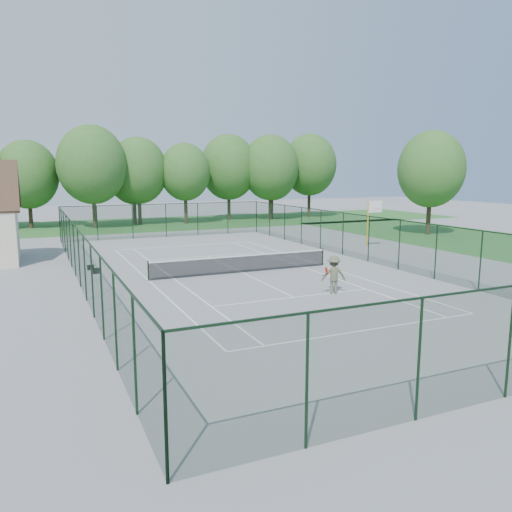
# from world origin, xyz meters

# --- Properties ---
(ground) EXTENTS (140.00, 140.00, 0.00)m
(ground) POSITION_xyz_m (0.00, 0.00, 0.00)
(ground) COLOR gray
(ground) RESTS_ON ground
(grass_far) EXTENTS (80.00, 16.00, 0.01)m
(grass_far) POSITION_xyz_m (0.00, 30.00, 0.01)
(grass_far) COLOR #33732E
(grass_far) RESTS_ON ground
(grass_side) EXTENTS (14.00, 40.00, 0.01)m
(grass_side) POSITION_xyz_m (24.00, 4.00, 0.01)
(grass_side) COLOR #33732E
(grass_side) RESTS_ON ground
(court_lines) EXTENTS (11.05, 23.85, 0.01)m
(court_lines) POSITION_xyz_m (0.00, 0.00, 0.00)
(court_lines) COLOR white
(court_lines) RESTS_ON ground
(tennis_net) EXTENTS (11.08, 0.08, 1.10)m
(tennis_net) POSITION_xyz_m (0.00, 0.00, 0.58)
(tennis_net) COLOR black
(tennis_net) RESTS_ON ground
(fence_enclosure) EXTENTS (18.05, 36.05, 3.02)m
(fence_enclosure) POSITION_xyz_m (0.00, 0.00, 1.56)
(fence_enclosure) COLOR #16331B
(fence_enclosure) RESTS_ON ground
(tree_line_far) EXTENTS (39.40, 6.40, 9.70)m
(tree_line_far) POSITION_xyz_m (0.00, 30.00, 5.99)
(tree_line_far) COLOR #3D2C1D
(tree_line_far) RESTS_ON ground
(basketball_goal) EXTENTS (1.20, 1.43, 3.65)m
(basketball_goal) POSITION_xyz_m (13.20, 5.30, 2.57)
(basketball_goal) COLOR gold
(basketball_goal) RESTS_ON ground
(tree_side) EXTENTS (6.11, 6.11, 9.67)m
(tree_side) POSITION_xyz_m (23.04, 9.64, 6.10)
(tree_side) COLOR #3D2C1D
(tree_side) RESTS_ON ground
(sports_bag_a) EXTENTS (0.44, 0.32, 0.32)m
(sports_bag_a) POSITION_xyz_m (-7.86, 3.23, 0.16)
(sports_bag_a) COLOR black
(sports_bag_a) RESTS_ON ground
(sports_bag_b) EXTENTS (0.39, 0.24, 0.30)m
(sports_bag_b) POSITION_xyz_m (-8.03, 4.58, 0.15)
(sports_bag_b) COLOR black
(sports_bag_b) RESTS_ON ground
(tennis_player) EXTENTS (1.92, 1.08, 1.84)m
(tennis_player) POSITION_xyz_m (2.14, -6.46, 0.92)
(tennis_player) COLOR #55593E
(tennis_player) RESTS_ON ground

